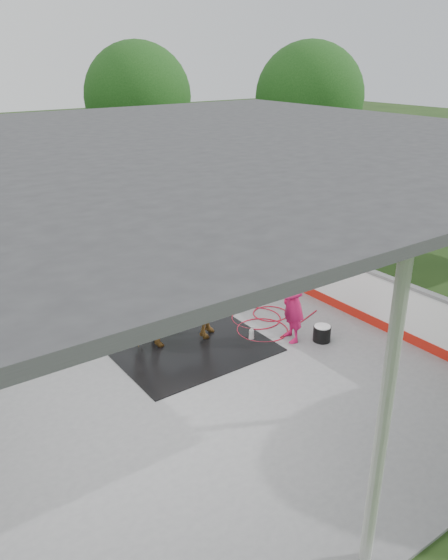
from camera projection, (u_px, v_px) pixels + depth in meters
ground at (160, 376)px, 9.69m from camera, size 100.00×100.00×0.00m
concrete_slab at (160, 375)px, 9.68m from camera, size 12.00×10.00×0.05m
pavilion_structure at (148, 150)px, 8.16m from camera, size 12.60×10.60×4.05m
dasher_board at (343, 286)px, 11.93m from camera, size 0.16×8.00×1.15m
tree_belt at (139, 152)px, 9.07m from camera, size 28.00×28.00×5.80m
rubber_mat at (186, 343)px, 10.65m from camera, size 2.87×2.69×0.02m
horse at (185, 303)px, 10.32m from camera, size 2.20×1.34×1.73m
handler at (294, 301)px, 10.51m from camera, size 0.56×0.70×1.67m
wash_bucket at (322, 333)px, 10.72m from camera, size 0.35×0.35×0.32m
soap_bottle_a at (251, 333)px, 10.77m from camera, size 0.16×0.16×0.29m
soap_bottle_b at (296, 317)px, 11.55m from camera, size 0.11×0.11×0.19m
hose_coil at (262, 322)px, 11.51m from camera, size 2.08×1.56×0.02m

